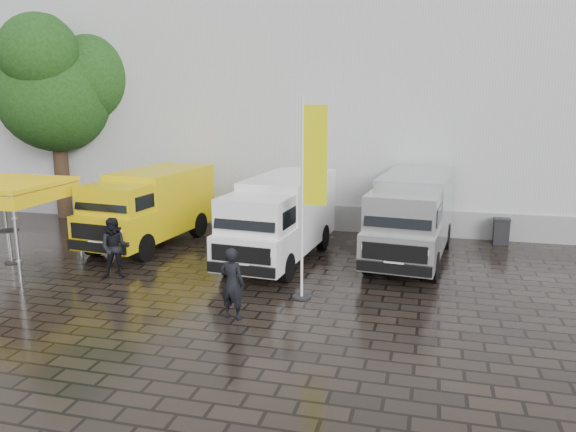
% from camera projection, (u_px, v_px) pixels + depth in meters
% --- Properties ---
extents(ground, '(120.00, 120.00, 0.00)m').
position_uv_depth(ground, '(307.00, 302.00, 14.42)').
color(ground, black).
rests_on(ground, ground).
extents(exhibition_hall, '(44.00, 16.00, 12.00)m').
position_uv_depth(exhibition_hall, '(418.00, 79.00, 27.81)').
color(exhibition_hall, silver).
rests_on(exhibition_hall, ground).
extents(hall_plinth, '(44.00, 0.15, 1.00)m').
position_uv_depth(hall_plinth, '(404.00, 222.00, 21.34)').
color(hall_plinth, gray).
rests_on(hall_plinth, ground).
extents(van_yellow, '(2.73, 5.83, 2.60)m').
position_uv_depth(van_yellow, '(149.00, 209.00, 19.67)').
color(van_yellow, yellow).
rests_on(van_yellow, ground).
extents(van_white, '(2.51, 6.22, 2.63)m').
position_uv_depth(van_white, '(280.00, 221.00, 17.78)').
color(van_white, white).
rests_on(van_white, ground).
extents(van_silver, '(2.70, 6.41, 2.70)m').
position_uv_depth(van_silver, '(412.00, 219.00, 17.89)').
color(van_silver, '#AFB0B4').
rests_on(van_silver, ground).
extents(canopy_tent, '(3.08, 3.08, 2.63)m').
position_uv_depth(canopy_tent, '(5.00, 187.00, 17.11)').
color(canopy_tent, silver).
rests_on(canopy_tent, ground).
extents(flagpole, '(0.88, 0.50, 5.18)m').
position_uv_depth(flagpole, '(309.00, 189.00, 14.09)').
color(flagpole, black).
rests_on(flagpole, ground).
extents(tree, '(4.84, 4.84, 8.69)m').
position_uv_depth(tree, '(55.00, 86.00, 23.62)').
color(tree, black).
rests_on(tree, ground).
extents(cocktail_table, '(0.60, 0.60, 1.07)m').
position_uv_depth(cocktail_table, '(10.00, 246.00, 17.69)').
color(cocktail_table, black).
rests_on(cocktail_table, ground).
extents(wheelie_bin, '(0.57, 0.57, 0.93)m').
position_uv_depth(wheelie_bin, '(501.00, 231.00, 20.03)').
color(wheelie_bin, black).
rests_on(wheelie_bin, ground).
extents(person_front, '(0.69, 0.51, 1.74)m').
position_uv_depth(person_front, '(232.00, 284.00, 13.18)').
color(person_front, black).
rests_on(person_front, ground).
extents(person_tent, '(1.06, 0.95, 1.78)m').
position_uv_depth(person_tent, '(115.00, 248.00, 16.20)').
color(person_tent, black).
rests_on(person_tent, ground).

